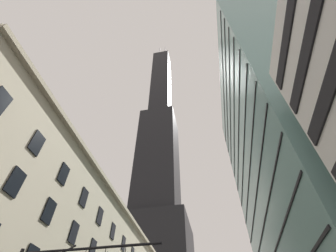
# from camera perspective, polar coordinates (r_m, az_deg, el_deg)

# --- Properties ---
(dark_skyscraper) EXTENTS (29.99, 29.99, 225.71)m
(dark_skyscraper) POSITION_cam_1_polar(r_m,az_deg,el_deg) (122.49, -2.65, -14.02)
(dark_skyscraper) COLOR black
(dark_skyscraper) RESTS_ON ground
(glass_office_midrise) EXTENTS (14.17, 37.21, 53.82)m
(glass_office_midrise) POSITION_cam_1_polar(r_m,az_deg,el_deg) (44.20, 27.36, -6.51)
(glass_office_midrise) COLOR gray
(glass_office_midrise) RESTS_ON ground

